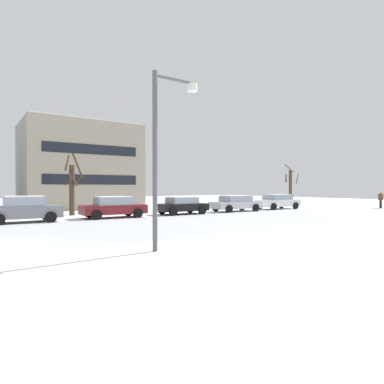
# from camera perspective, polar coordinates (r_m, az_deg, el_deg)

# --- Properties ---
(street_lamp) EXTENTS (1.69, 0.36, 5.77)m
(street_lamp) POSITION_cam_1_polar(r_m,az_deg,el_deg) (10.92, -5.01, 8.52)
(street_lamp) COLOR #4C4F54
(street_lamp) RESTS_ON ground
(parked_car_gray) EXTENTS (4.12, 2.19, 1.56)m
(parked_car_gray) POSITION_cam_1_polar(r_m,az_deg,el_deg) (21.88, -26.87, -2.63)
(parked_car_gray) COLOR slate
(parked_car_gray) RESTS_ON ground
(parked_car_maroon) EXTENTS (4.36, 2.16, 1.45)m
(parked_car_maroon) POSITION_cam_1_polar(r_m,az_deg,el_deg) (23.18, -13.33, -2.50)
(parked_car_maroon) COLOR maroon
(parked_car_maroon) RESTS_ON ground
(parked_car_black) EXTENTS (3.95, 2.14, 1.35)m
(parked_car_black) POSITION_cam_1_polar(r_m,az_deg,el_deg) (25.56, -1.73, -2.28)
(parked_car_black) COLOR black
(parked_car_black) RESTS_ON ground
(parked_car_silver) EXTENTS (4.54, 2.18, 1.38)m
(parked_car_silver) POSITION_cam_1_polar(r_m,az_deg,el_deg) (28.83, 7.52, -1.91)
(parked_car_silver) COLOR silver
(parked_car_silver) RESTS_ON ground
(parked_car_white) EXTENTS (4.57, 2.14, 1.41)m
(parked_car_white) POSITION_cam_1_polar(r_m,az_deg,el_deg) (32.81, 14.49, -1.58)
(parked_car_white) COLOR white
(parked_car_white) RESTS_ON ground
(pedestrian_crossing) EXTENTS (0.42, 0.44, 1.67)m
(pedestrian_crossing) POSITION_cam_1_polar(r_m,az_deg,el_deg) (37.91, 29.66, -0.98)
(pedestrian_crossing) COLOR black
(pedestrian_crossing) RESTS_ON ground
(tree_far_mid) EXTENTS (1.93, 1.93, 4.86)m
(tree_far_mid) POSITION_cam_1_polar(r_m,az_deg,el_deg) (40.94, 16.52, 0.96)
(tree_far_mid) COLOR #423326
(tree_far_mid) RESTS_ON ground
(tree_far_left) EXTENTS (1.39, 1.63, 4.54)m
(tree_far_left) POSITION_cam_1_polar(r_m,az_deg,el_deg) (26.06, -19.84, 0.85)
(tree_far_left) COLOR #423326
(tree_far_left) RESTS_ON ground
(building_far_right) EXTENTS (10.77, 8.56, 8.43)m
(building_far_right) POSITION_cam_1_polar(r_m,az_deg,el_deg) (35.93, -18.76, 4.17)
(building_far_right) COLOR #9E937F
(building_far_right) RESTS_ON ground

